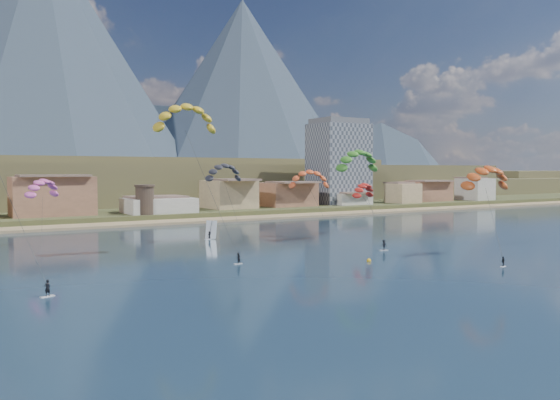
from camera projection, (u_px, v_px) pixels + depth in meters
name	position (u px, v px, depth m)	size (l,w,h in m)	color
ground	(427.00, 300.00, 65.96)	(2400.00, 2400.00, 0.00)	black
beach	(137.00, 224.00, 156.14)	(2200.00, 12.00, 0.90)	tan
foothills	(100.00, 182.00, 274.99)	(940.00, 210.00, 18.00)	brown
apartment_tower	(339.00, 162.00, 218.38)	(20.00, 16.00, 32.00)	gray
watchtower	(145.00, 199.00, 165.24)	(5.82, 5.82, 8.60)	#47382D
kitesurfer_yellow	(186.00, 114.00, 99.42)	(11.81, 16.34, 28.28)	silver
kitesurfer_orange	(486.00, 174.00, 100.13)	(13.55, 12.84, 18.51)	silver
kitesurfer_green	(358.00, 158.00, 120.89)	(11.99, 17.50, 22.49)	silver
distant_kite_pink	(42.00, 185.00, 110.29)	(8.16, 7.90, 15.04)	#262626
distant_kite_dark	(224.00, 170.00, 118.93)	(8.59, 5.96, 17.76)	#262626
distant_kite_orange	(309.00, 176.00, 127.28)	(10.12, 7.27, 16.74)	#262626
distant_kite_red	(363.00, 188.00, 134.88)	(8.37, 6.91, 13.80)	#262626
windsurfer	(210.00, 233.00, 123.50)	(2.31, 2.53, 4.00)	silver
buoy	(369.00, 261.00, 93.59)	(0.73, 0.73, 0.73)	gold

